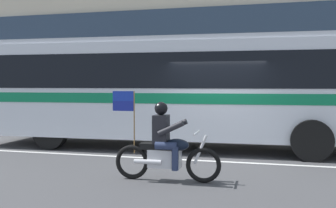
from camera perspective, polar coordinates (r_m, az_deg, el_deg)
The scene contains 6 objects.
ground_plane at distance 10.74m, azimuth 6.88°, elevation -7.45°, with size 60.00×60.00×0.00m, color #3D3D3F.
sidewalk_curb at distance 15.74m, azimuth 9.49°, elevation -3.90°, with size 28.00×3.80×0.15m, color #B7B2A8.
lane_center_stripe at distance 10.15m, azimuth 6.40°, elevation -8.03°, with size 26.60×0.14×0.01m, color silver.
transit_bus at distance 11.93m, azimuth 2.70°, elevation 2.69°, with size 12.49×2.99×3.22m.
motorcycle_with_rider at distance 8.00m, azimuth -0.32°, elevation -6.15°, with size 2.20×0.64×1.78m.
fire_hydrant at distance 14.90m, azimuth -0.43°, elevation -2.52°, with size 0.22×0.30×0.75m.
Camera 1 is at (1.47, -10.46, 1.92)m, focal length 43.14 mm.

